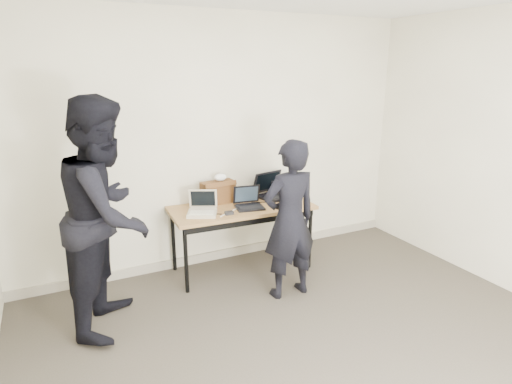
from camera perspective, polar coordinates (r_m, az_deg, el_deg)
room at (r=2.76m, az=12.92°, el=-0.77°), size 4.60×4.60×2.80m
desk at (r=4.53m, az=-1.85°, el=-2.68°), size 1.53×0.72×0.72m
laptop_beige at (r=4.31m, az=-7.16°, el=-2.34°), size 0.37×0.37×0.23m
laptop_center at (r=4.49m, az=-1.00°, el=-1.42°), size 0.33×0.32×0.22m
laptop_right at (r=4.86m, az=2.27°, el=0.13°), size 0.44×0.43×0.27m
leather_satchel at (r=4.61m, az=-5.06°, el=0.03°), size 0.37×0.21×0.25m
tissue at (r=4.58m, az=-4.79°, el=1.97°), size 0.14×0.11×0.08m
equipment_box at (r=4.93m, az=3.90°, el=0.50°), size 0.26×0.23×0.15m
power_brick at (r=4.28m, az=-3.61°, el=-2.81°), size 0.09×0.06×0.03m
cables at (r=4.54m, az=-1.34°, el=-1.82°), size 1.15×0.47×0.01m
person_typist at (r=4.01m, az=4.50°, el=-3.77°), size 0.57×0.38×1.53m
person_observer at (r=3.72m, az=-19.25°, el=-2.91°), size 1.07×1.17×1.94m
baseboard at (r=5.04m, az=-4.21°, el=-8.16°), size 4.50×0.03×0.10m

